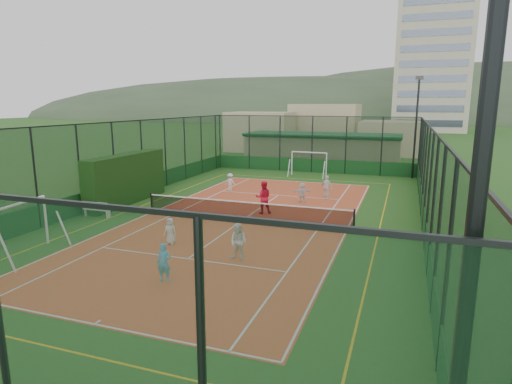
# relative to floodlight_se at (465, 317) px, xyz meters

# --- Properties ---
(ground) EXTENTS (300.00, 300.00, 0.00)m
(ground) POSITION_rel_floodlight_se_xyz_m (-8.60, 16.60, -4.12)
(ground) COLOR #255C1F
(ground) RESTS_ON ground
(court_slab) EXTENTS (11.17, 23.97, 0.01)m
(court_slab) POSITION_rel_floodlight_se_xyz_m (-8.60, 16.60, -4.12)
(court_slab) COLOR #B24727
(court_slab) RESTS_ON ground
(tennis_net) EXTENTS (11.67, 0.12, 1.06)m
(tennis_net) POSITION_rel_floodlight_se_xyz_m (-8.60, 16.60, -3.59)
(tennis_net) COLOR black
(tennis_net) RESTS_ON ground
(perimeter_fence) EXTENTS (18.12, 34.12, 5.00)m
(perimeter_fence) POSITION_rel_floodlight_se_xyz_m (-8.60, 16.60, -1.62)
(perimeter_fence) COLOR #11341C
(perimeter_fence) RESTS_ON ground
(floodlight_se) EXTENTS (0.60, 0.26, 8.25)m
(floodlight_se) POSITION_rel_floodlight_se_xyz_m (0.00, 0.00, 0.00)
(floodlight_se) COLOR black
(floodlight_se) RESTS_ON ground
(floodlight_ne) EXTENTS (0.60, 0.26, 8.25)m
(floodlight_ne) POSITION_rel_floodlight_se_xyz_m (0.00, 33.20, 0.00)
(floodlight_ne) COLOR black
(floodlight_ne) RESTS_ON ground
(clubhouse) EXTENTS (15.20, 7.20, 3.15)m
(clubhouse) POSITION_rel_floodlight_se_xyz_m (-8.60, 38.60, -2.55)
(clubhouse) COLOR tan
(clubhouse) RESTS_ON ground
(apartment_tower) EXTENTS (15.00, 12.00, 30.00)m
(apartment_tower) POSITION_rel_floodlight_se_xyz_m (3.40, 98.60, 10.88)
(apartment_tower) COLOR beige
(apartment_tower) RESTS_ON ground
(distant_hills) EXTENTS (200.00, 60.00, 24.00)m
(distant_hills) POSITION_rel_floodlight_se_xyz_m (-8.60, 166.60, -4.12)
(distant_hills) COLOR #384C33
(distant_hills) RESTS_ON ground
(hedge_left) EXTENTS (1.04, 6.96, 3.05)m
(hedge_left) POSITION_rel_floodlight_se_xyz_m (-16.90, 17.81, -2.60)
(hedge_left) COLOR black
(hedge_left) RESTS_ON ground
(white_bench) EXTENTS (1.60, 0.49, 0.89)m
(white_bench) POSITION_rel_floodlight_se_xyz_m (-16.40, 14.38, -3.68)
(white_bench) COLOR white
(white_bench) RESTS_ON ground
(futsal_goal_near) EXTENTS (3.42, 1.37, 2.14)m
(futsal_goal_near) POSITION_rel_floodlight_se_xyz_m (-15.22, 8.30, -3.05)
(futsal_goal_near) COLOR white
(futsal_goal_near) RESTS_ON ground
(futsal_goal_far) EXTENTS (3.21, 1.13, 2.03)m
(futsal_goal_far) POSITION_rel_floodlight_se_xyz_m (-8.38, 31.46, -3.11)
(futsal_goal_far) COLOR white
(futsal_goal_far) RESTS_ON ground
(child_near_left) EXTENTS (0.60, 0.41, 1.18)m
(child_near_left) POSITION_rel_floodlight_se_xyz_m (-10.21, 11.62, -3.52)
(child_near_left) COLOR white
(child_near_left) RESTS_ON court_slab
(child_near_mid) EXTENTS (0.56, 0.43, 1.37)m
(child_near_mid) POSITION_rel_floodlight_se_xyz_m (-8.31, 7.99, -3.43)
(child_near_mid) COLOR #51AFE7
(child_near_mid) RESTS_ON court_slab
(child_near_right) EXTENTS (0.82, 0.70, 1.49)m
(child_near_right) POSITION_rel_floodlight_se_xyz_m (-6.64, 10.80, -3.37)
(child_near_right) COLOR white
(child_near_right) RESTS_ON court_slab
(child_far_left) EXTENTS (0.84, 0.51, 1.26)m
(child_far_left) POSITION_rel_floodlight_se_xyz_m (-12.22, 23.27, -3.48)
(child_far_left) COLOR white
(child_far_left) RESTS_ON court_slab
(child_far_right) EXTENTS (0.96, 0.74, 1.51)m
(child_far_right) POSITION_rel_floodlight_se_xyz_m (-5.33, 23.09, -3.36)
(child_far_right) COLOR white
(child_far_right) RESTS_ON court_slab
(child_far_back) EXTENTS (1.19, 0.78, 1.23)m
(child_far_back) POSITION_rel_floodlight_se_xyz_m (-6.62, 21.59, -3.50)
(child_far_back) COLOR white
(child_far_back) RESTS_ON court_slab
(coach) EXTENTS (1.08, 0.97, 1.83)m
(coach) POSITION_rel_floodlight_se_xyz_m (-8.03, 18.09, -3.20)
(coach) COLOR red
(coach) RESTS_ON court_slab
(tennis_balls) EXTENTS (1.84, 1.47, 0.07)m
(tennis_balls) POSITION_rel_floodlight_se_xyz_m (-8.78, 18.00, -4.08)
(tennis_balls) COLOR #CCE033
(tennis_balls) RESTS_ON court_slab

